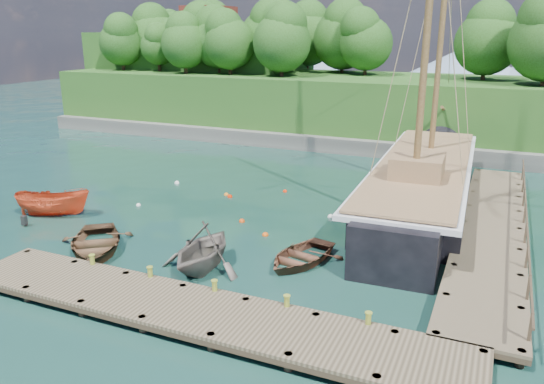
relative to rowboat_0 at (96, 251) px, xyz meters
The scene contains 24 objects.
ground 6.55m from the rowboat_0, 25.75° to the left, with size 160.00×160.00×0.00m, color #13332A.
dock_near 8.71m from the rowboat_0, 24.83° to the right, with size 20.00×3.20×1.10m.
dock_east 20.00m from the rowboat_0, 29.50° to the left, with size 3.20×24.00×1.10m.
bollard_0 2.95m from the rowboat_0, 49.90° to the right, with size 0.26×0.26×0.45m, color olive.
bollard_1 5.39m from the rowboat_0, 24.72° to the right, with size 0.26×0.26×0.45m, color olive.
bollard_2 8.21m from the rowboat_0, 15.93° to the right, with size 0.26×0.26×0.45m, color olive.
bollard_3 11.13m from the rowboat_0, 11.69° to the right, with size 0.26×0.26×0.45m, color olive.
bollard_4 14.08m from the rowboat_0, ahead, with size 0.26×0.26×0.45m, color olive.
rowboat_0 is the anchor object (origin of this frame).
rowboat_1 5.80m from the rowboat_0, ahead, with size 3.72×4.31×2.27m, color #625952.
rowboat_2 9.92m from the rowboat_0, 16.18° to the left, with size 3.00×4.20×0.87m, color brown.
motorboat_orange 6.54m from the rowboat_0, 151.70° to the left, with size 1.63×4.32×1.67m, color #D44A24.
cabin_boat_white 14.56m from the rowboat_0, 20.60° to the left, with size 1.98×5.26×2.03m, color #BBBAB5.
schooner 18.73m from the rowboat_0, 44.58° to the left, with size 6.08×28.86×21.38m.
mooring_buoy_0 6.91m from the rowboat_0, 110.36° to the left, with size 0.28×0.28×0.28m, color white.
mooring_buoy_1 10.42m from the rowboat_0, 79.66° to the left, with size 0.32×0.32×0.32m, color red.
mooring_buoy_2 7.97m from the rowboat_0, 54.42° to the left, with size 0.33×0.33×0.33m, color #D1460D.
mooring_buoy_3 12.80m from the rowboat_0, 45.69° to the left, with size 0.34×0.34×0.34m, color white.
mooring_buoy_4 10.64m from the rowboat_0, 82.21° to the left, with size 0.30×0.30×0.30m, color orange.
mooring_buoy_5 13.57m from the rowboat_0, 70.01° to the left, with size 0.28×0.28×0.28m, color #F42600.
mooring_buoy_6 11.95m from the rowboat_0, 104.60° to the left, with size 0.34×0.34×0.34m, color white.
mooring_buoy_7 8.42m from the rowboat_0, 37.52° to the left, with size 0.34×0.34×0.34m, color #EB560E.
headland 35.35m from the rowboat_0, 101.53° to the left, with size 51.00×19.31×12.90m.
distant_ridge 73.68m from the rowboat_0, 82.03° to the left, with size 117.00×40.00×10.00m.
Camera 1 is at (11.43, -21.05, 10.19)m, focal length 35.00 mm.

